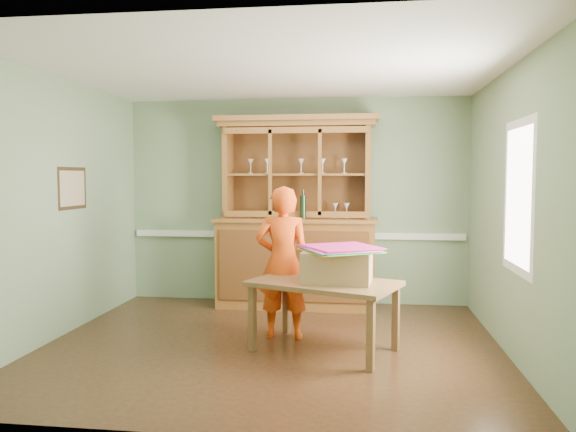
# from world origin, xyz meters

# --- Properties ---
(floor) EXTENTS (4.50, 4.50, 0.00)m
(floor) POSITION_xyz_m (0.00, 0.00, 0.00)
(floor) COLOR #452A16
(floor) RESTS_ON ground
(ceiling) EXTENTS (4.50, 4.50, 0.00)m
(ceiling) POSITION_xyz_m (0.00, 0.00, 2.70)
(ceiling) COLOR white
(ceiling) RESTS_ON wall_back
(wall_back) EXTENTS (4.50, 0.00, 4.50)m
(wall_back) POSITION_xyz_m (0.00, 2.00, 1.35)
(wall_back) COLOR gray
(wall_back) RESTS_ON floor
(wall_left) EXTENTS (0.00, 4.00, 4.00)m
(wall_left) POSITION_xyz_m (-2.25, 0.00, 1.35)
(wall_left) COLOR gray
(wall_left) RESTS_ON floor
(wall_right) EXTENTS (0.00, 4.00, 4.00)m
(wall_right) POSITION_xyz_m (2.25, 0.00, 1.35)
(wall_right) COLOR gray
(wall_right) RESTS_ON floor
(wall_front) EXTENTS (4.50, 0.00, 4.50)m
(wall_front) POSITION_xyz_m (0.00, -2.00, 1.35)
(wall_front) COLOR gray
(wall_front) RESTS_ON floor
(chair_rail) EXTENTS (4.41, 0.05, 0.08)m
(chair_rail) POSITION_xyz_m (0.00, 1.98, 0.90)
(chair_rail) COLOR white
(chair_rail) RESTS_ON wall_back
(framed_map) EXTENTS (0.03, 0.60, 0.46)m
(framed_map) POSITION_xyz_m (-2.23, 0.30, 1.55)
(framed_map) COLOR #372716
(framed_map) RESTS_ON wall_left
(window_panel) EXTENTS (0.03, 0.96, 1.36)m
(window_panel) POSITION_xyz_m (2.23, -0.30, 1.50)
(window_panel) COLOR white
(window_panel) RESTS_ON wall_right
(china_hutch) EXTENTS (2.08, 0.69, 2.44)m
(china_hutch) POSITION_xyz_m (0.04, 1.72, 0.85)
(china_hutch) COLOR brown
(china_hutch) RESTS_ON floor
(dining_table) EXTENTS (1.56, 1.25, 0.68)m
(dining_table) POSITION_xyz_m (0.53, -0.11, 0.60)
(dining_table) COLOR brown
(dining_table) RESTS_ON floor
(cardboard_box) EXTENTS (0.67, 0.56, 0.30)m
(cardboard_box) POSITION_xyz_m (0.65, -0.12, 0.82)
(cardboard_box) COLOR #A17653
(cardboard_box) RESTS_ON dining_table
(kite_stack) EXTENTS (0.81, 0.81, 0.05)m
(kite_stack) POSITION_xyz_m (0.69, -0.16, 1.00)
(kite_stack) COLOR yellow
(kite_stack) RESTS_ON cardboard_box
(person) EXTENTS (0.59, 0.40, 1.58)m
(person) POSITION_xyz_m (0.07, 0.29, 0.79)
(person) COLOR #E4450E
(person) RESTS_ON floor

